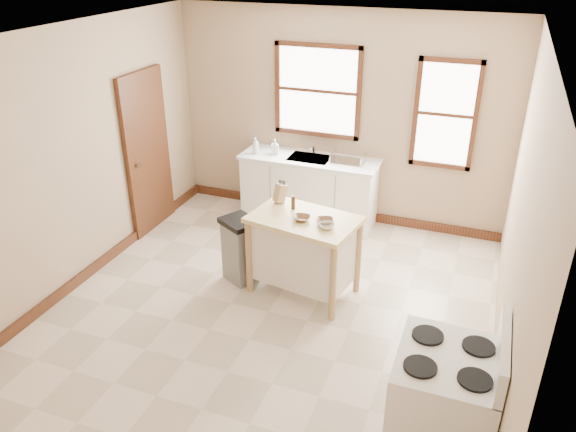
# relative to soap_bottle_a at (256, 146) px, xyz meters

# --- Properties ---
(floor) EXTENTS (5.00, 5.00, 0.00)m
(floor) POSITION_rel_soap_bottle_a_xyz_m (1.04, -2.10, -1.03)
(floor) COLOR beige
(floor) RESTS_ON ground
(ceiling) EXTENTS (5.00, 5.00, 0.00)m
(ceiling) POSITION_rel_soap_bottle_a_xyz_m (1.04, -2.10, 1.77)
(ceiling) COLOR white
(ceiling) RESTS_ON ground
(wall_back) EXTENTS (4.50, 0.04, 2.80)m
(wall_back) POSITION_rel_soap_bottle_a_xyz_m (1.04, 0.40, 0.37)
(wall_back) COLOR tan
(wall_back) RESTS_ON ground
(wall_left) EXTENTS (0.04, 5.00, 2.80)m
(wall_left) POSITION_rel_soap_bottle_a_xyz_m (-1.21, -2.10, 0.37)
(wall_left) COLOR tan
(wall_left) RESTS_ON ground
(wall_right) EXTENTS (0.04, 5.00, 2.80)m
(wall_right) POSITION_rel_soap_bottle_a_xyz_m (3.29, -2.10, 0.37)
(wall_right) COLOR tan
(wall_right) RESTS_ON ground
(window_main) EXTENTS (1.17, 0.06, 1.22)m
(window_main) POSITION_rel_soap_bottle_a_xyz_m (0.74, 0.38, 0.72)
(window_main) COLOR #3E1910
(window_main) RESTS_ON wall_back
(window_side) EXTENTS (0.77, 0.06, 1.37)m
(window_side) POSITION_rel_soap_bottle_a_xyz_m (2.39, 0.38, 0.57)
(window_side) COLOR #3E1910
(window_side) RESTS_ON wall_back
(door_left) EXTENTS (0.06, 0.90, 2.10)m
(door_left) POSITION_rel_soap_bottle_a_xyz_m (-1.17, -0.80, 0.02)
(door_left) COLOR #3E1910
(door_left) RESTS_ON ground
(baseboard_back) EXTENTS (4.50, 0.04, 0.12)m
(baseboard_back) POSITION_rel_soap_bottle_a_xyz_m (1.04, 0.37, -0.97)
(baseboard_back) COLOR #3E1910
(baseboard_back) RESTS_ON ground
(baseboard_left) EXTENTS (0.04, 5.00, 0.12)m
(baseboard_left) POSITION_rel_soap_bottle_a_xyz_m (-1.18, -2.10, -0.97)
(baseboard_left) COLOR #3E1910
(baseboard_left) RESTS_ON ground
(sink_counter) EXTENTS (1.86, 0.62, 0.92)m
(sink_counter) POSITION_rel_soap_bottle_a_xyz_m (0.74, 0.10, -0.57)
(sink_counter) COLOR white
(sink_counter) RESTS_ON ground
(faucet) EXTENTS (0.03, 0.03, 0.22)m
(faucet) POSITION_rel_soap_bottle_a_xyz_m (0.74, 0.28, -0.00)
(faucet) COLOR silver
(faucet) RESTS_ON sink_counter
(soap_bottle_a) EXTENTS (0.09, 0.09, 0.22)m
(soap_bottle_a) POSITION_rel_soap_bottle_a_xyz_m (0.00, 0.00, 0.00)
(soap_bottle_a) COLOR #B2B2B2
(soap_bottle_a) RESTS_ON sink_counter
(soap_bottle_b) EXTENTS (0.12, 0.12, 0.21)m
(soap_bottle_b) POSITION_rel_soap_bottle_a_xyz_m (0.25, 0.07, -0.01)
(soap_bottle_b) COLOR #B2B2B2
(soap_bottle_b) RESTS_ON sink_counter
(dish_rack) EXTENTS (0.48, 0.39, 0.11)m
(dish_rack) POSITION_rel_soap_bottle_a_xyz_m (1.25, 0.13, -0.06)
(dish_rack) COLOR silver
(dish_rack) RESTS_ON sink_counter
(kitchen_island) EXTENTS (1.22, 0.90, 0.91)m
(kitchen_island) POSITION_rel_soap_bottle_a_xyz_m (1.25, -1.60, -0.57)
(kitchen_island) COLOR #EED58C
(kitchen_island) RESTS_ON ground
(knife_block) EXTENTS (0.14, 0.14, 0.20)m
(knife_block) POSITION_rel_soap_bottle_a_xyz_m (0.87, -1.33, -0.02)
(knife_block) COLOR tan
(knife_block) RESTS_ON kitchen_island
(pepper_grinder) EXTENTS (0.05, 0.05, 0.15)m
(pepper_grinder) POSITION_rel_soap_bottle_a_xyz_m (1.07, -1.44, -0.04)
(pepper_grinder) COLOR #452612
(pepper_grinder) RESTS_ON kitchen_island
(bowl_a) EXTENTS (0.20, 0.20, 0.04)m
(bowl_a) POSITION_rel_soap_bottle_a_xyz_m (1.24, -1.66, -0.10)
(bowl_a) COLOR brown
(bowl_a) RESTS_ON kitchen_island
(bowl_b) EXTENTS (0.23, 0.23, 0.04)m
(bowl_b) POSITION_rel_soap_bottle_a_xyz_m (1.49, -1.64, -0.10)
(bowl_b) COLOR brown
(bowl_b) RESTS_ON kitchen_island
(bowl_c) EXTENTS (0.19, 0.19, 0.05)m
(bowl_c) POSITION_rel_soap_bottle_a_xyz_m (1.54, -1.74, -0.09)
(bowl_c) COLOR white
(bowl_c) RESTS_ON kitchen_island
(trash_bin) EXTENTS (0.51, 0.48, 0.77)m
(trash_bin) POSITION_rel_soap_bottle_a_xyz_m (0.50, -1.62, -0.65)
(trash_bin) COLOR slate
(trash_bin) RESTS_ON ground
(gas_stove) EXTENTS (0.77, 0.78, 1.23)m
(gas_stove) POSITION_rel_soap_bottle_a_xyz_m (2.92, -3.35, -0.42)
(gas_stove) COLOR white
(gas_stove) RESTS_ON ground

